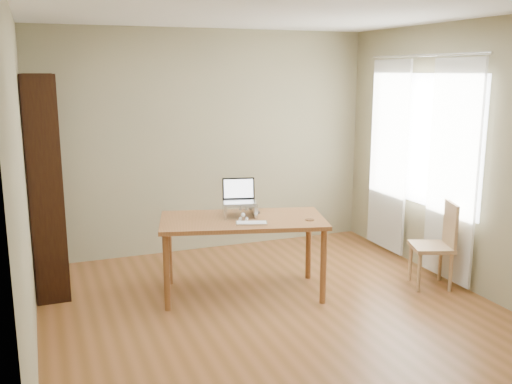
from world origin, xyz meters
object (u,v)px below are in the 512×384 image
laptop (238,196)px  keyboard (251,223)px  cat (242,210)px  chair (437,241)px  bookshelf (46,185)px  desk (243,227)px

laptop → keyboard: (0.01, -0.36, -0.18)m
keyboard → cat: 0.34m
laptop → cat: size_ratio=0.77×
laptop → chair: 2.04m
bookshelf → cat: bearing=-22.1°
laptop → keyboard: bearing=-74.5°
chair → laptop: bearing=-178.2°
desk → chair: 1.96m
cat → desk: bearing=-86.1°
desk → laptop: 0.31m
cat → chair: (1.84, -0.62, -0.35)m
cat → chair: 1.97m
desk → keyboard: (0.01, -0.22, 0.10)m
laptop → cat: bearing=-18.0°
bookshelf → chair: bearing=-20.3°
bookshelf → desk: size_ratio=1.24×
desk → keyboard: keyboard is taller
bookshelf → chair: bookshelf is taller
laptop → chair: size_ratio=0.41×
keyboard → chair: chair is taller
bookshelf → keyboard: bookshelf is taller
desk → bookshelf: bearing=168.9°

